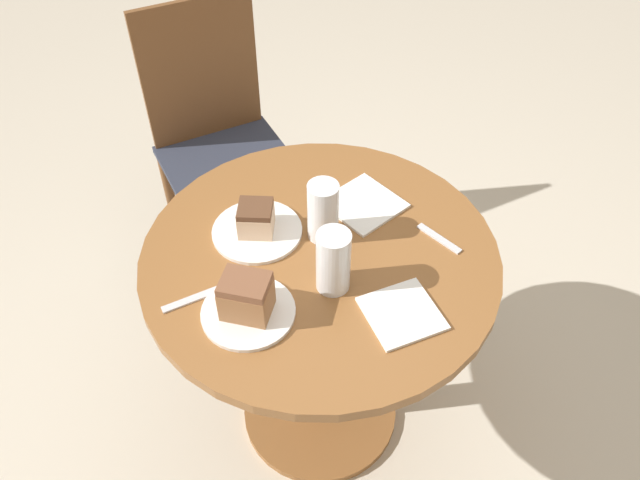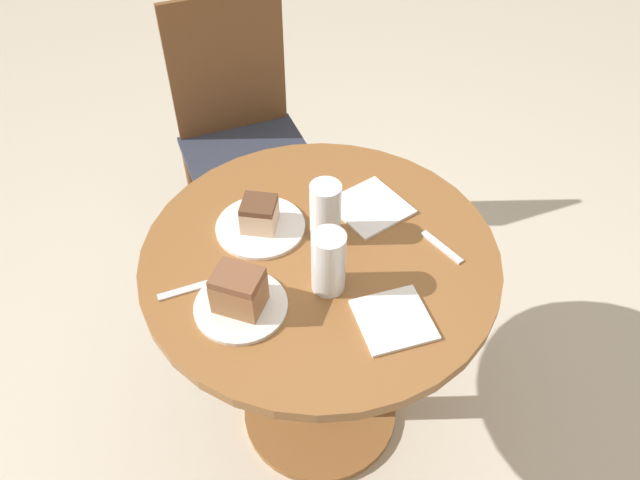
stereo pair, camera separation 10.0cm
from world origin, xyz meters
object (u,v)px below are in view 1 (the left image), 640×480
at_px(chair, 222,146).
at_px(cake_slice_far, 256,218).
at_px(glass_lemonade, 323,214).
at_px(plate_near, 248,312).
at_px(cake_slice_near, 246,296).
at_px(glass_water, 333,263).
at_px(plate_far, 257,231).

xyz_separation_m(chair, cake_slice_far, (-0.15, -0.69, 0.29)).
bearing_deg(glass_lemonade, chair, 89.58).
relative_size(plate_near, cake_slice_near, 1.57).
height_order(glass_lemonade, glass_water, glass_water).
xyz_separation_m(chair, glass_water, (-0.06, -0.92, 0.32)).
height_order(cake_slice_far, glass_lemonade, glass_lemonade).
height_order(plate_far, cake_slice_far, cake_slice_far).
relative_size(plate_near, glass_lemonade, 1.32).
xyz_separation_m(cake_slice_near, cake_slice_far, (0.12, 0.22, -0.01)).
distance_m(chair, cake_slice_far, 0.76).
xyz_separation_m(plate_far, cake_slice_far, (0.00, -0.00, 0.04)).
bearing_deg(cake_slice_near, plate_far, 62.29).
bearing_deg(chair, plate_far, -101.52).
relative_size(cake_slice_near, glass_water, 0.83).
bearing_deg(cake_slice_near, cake_slice_far, 62.29).
distance_m(cake_slice_near, cake_slice_far, 0.25).
relative_size(plate_near, plate_far, 0.93).
xyz_separation_m(chair, cake_slice_near, (-0.26, -0.91, 0.30)).
bearing_deg(plate_far, glass_water, -70.06).
bearing_deg(plate_far, cake_slice_near, -117.71).
bearing_deg(chair, cake_slice_far, -101.52).
height_order(chair, plate_near, chair).
height_order(plate_near, cake_slice_far, cake_slice_far).
bearing_deg(plate_near, glass_water, -3.61).
height_order(cake_slice_near, cake_slice_far, cake_slice_near).
height_order(chair, plate_far, chair).
height_order(cake_slice_far, glass_water, glass_water).
height_order(plate_far, cake_slice_near, cake_slice_near).
xyz_separation_m(chair, plate_far, (-0.15, -0.69, 0.25)).
bearing_deg(cake_slice_far, chair, 78.11).
bearing_deg(glass_water, cake_slice_near, 176.39).
bearing_deg(glass_water, glass_lemonade, 70.33).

